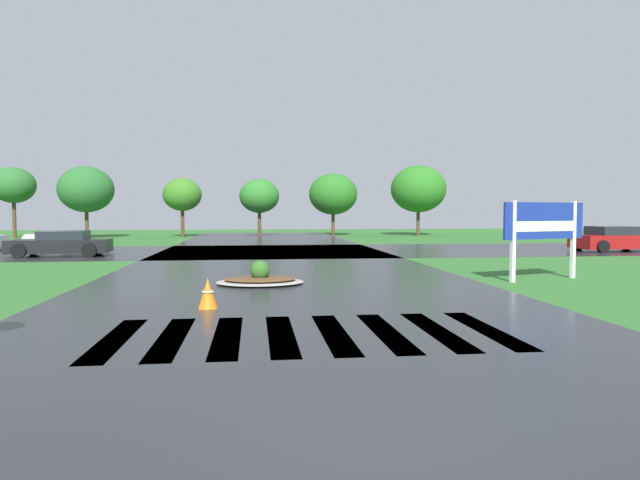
{
  "coord_description": "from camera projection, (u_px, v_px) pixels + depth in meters",
  "views": [
    {
      "loc": [
        -0.89,
        -4.12,
        2.08
      ],
      "look_at": [
        1.06,
        12.44,
        1.22
      ],
      "focal_mm": 31.38,
      "sensor_mm": 36.0,
      "label": 1
    }
  ],
  "objects": [
    {
      "name": "estate_billboard",
      "position": [
        544.0,
        225.0,
        16.8
      ],
      "size": [
        3.01,
        1.04,
        2.4
      ],
      "rotation": [
        0.0,
        0.0,
        3.46
      ],
      "color": "white",
      "rests_on": "ground"
    },
    {
      "name": "background_treeline",
      "position": [
        258.0,
        191.0,
        45.47
      ],
      "size": [
        36.39,
        6.23,
        5.93
      ],
      "color": "#4C3823",
      "rests_on": "ground"
    },
    {
      "name": "car_blue_compact",
      "position": [
        615.0,
        239.0,
        28.99
      ],
      "size": [
        4.44,
        2.41,
        1.3
      ],
      "rotation": [
        0.0,
        0.0,
        0.08
      ],
      "color": "maroon",
      "rests_on": "ground"
    },
    {
      "name": "car_dark_suv",
      "position": [
        61.0,
        244.0,
        25.86
      ],
      "size": [
        4.43,
        2.2,
        1.17
      ],
      "rotation": [
        0.0,
        0.0,
        3.18
      ],
      "color": "black",
      "rests_on": "ground"
    },
    {
      "name": "median_island",
      "position": [
        260.0,
        279.0,
        15.97
      ],
      "size": [
        2.5,
        1.94,
        0.68
      ],
      "color": "#9E9B93",
      "rests_on": "ground"
    },
    {
      "name": "drainage_pipe_stack",
      "position": [
        47.0,
        242.0,
        29.19
      ],
      "size": [
        2.44,
        1.41,
        0.89
      ],
      "color": "#9E9B93",
      "rests_on": "ground"
    },
    {
      "name": "traffic_cone",
      "position": [
        208.0,
        294.0,
        11.97
      ],
      "size": [
        0.42,
        0.42,
        0.65
      ],
      "color": "orange",
      "rests_on": "ground"
    },
    {
      "name": "asphalt_roadway",
      "position": [
        290.0,
        293.0,
        14.21
      ],
      "size": [
        11.4,
        80.0,
        0.01
      ],
      "primitive_type": "cube",
      "color": "#232628",
      "rests_on": "ground"
    },
    {
      "name": "asphalt_cross_road",
      "position": [
        271.0,
        251.0,
        29.09
      ],
      "size": [
        90.0,
        10.26,
        0.01
      ],
      "primitive_type": "cube",
      "color": "#232628",
      "rests_on": "ground"
    },
    {
      "name": "crosswalk_stripes",
      "position": [
        308.0,
        334.0,
        9.46
      ],
      "size": [
        6.75,
        3.24,
        0.01
      ],
      "color": "white",
      "rests_on": "ground"
    }
  ]
}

